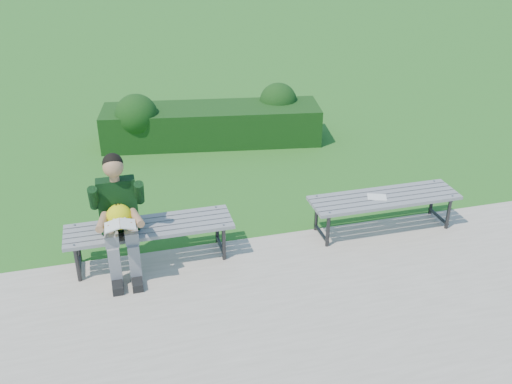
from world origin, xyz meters
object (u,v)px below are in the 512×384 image
bench_left (150,230)px  paper_sheet (377,197)px  seated_boy (119,213)px  hedge (210,121)px  bench_right (384,200)px

bench_left → paper_sheet: bearing=-0.9°
seated_boy → paper_sheet: (2.97, 0.06, -0.24)m
hedge → seated_boy: bearing=-115.0°
bench_left → hedge: bearing=68.7°
bench_left → bench_right: bearing=-0.8°
bench_right → paper_sheet: size_ratio=6.83×
seated_boy → bench_right: bearing=1.1°
bench_left → bench_right: (2.77, -0.04, 0.00)m
bench_left → bench_right: size_ratio=1.00×
seated_boy → bench_left: bearing=18.2°
bench_right → seated_boy: bearing=-178.9°
bench_left → bench_right: 2.77m
seated_boy → paper_sheet: seated_boy is taller
bench_left → paper_sheet: 2.67m
bench_left → seated_boy: bearing=-161.8°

